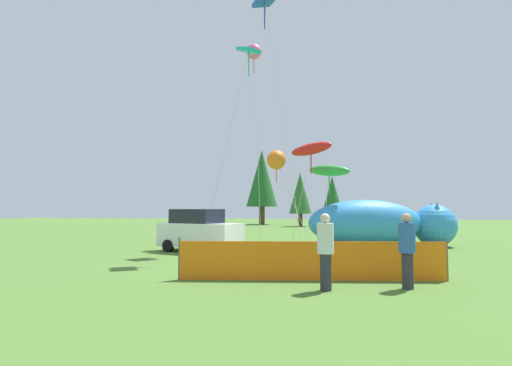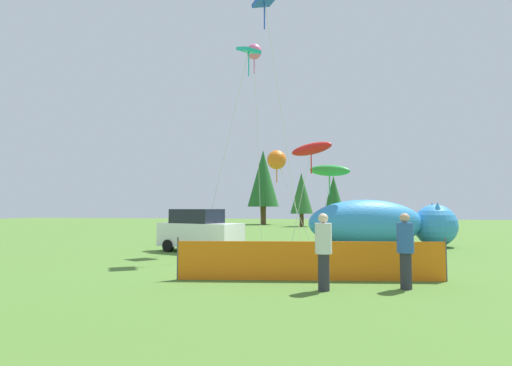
{
  "view_description": "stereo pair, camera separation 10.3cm",
  "coord_description": "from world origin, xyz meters",
  "px_view_note": "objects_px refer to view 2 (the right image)",
  "views": [
    {
      "loc": [
        2.38,
        -15.24,
        2.0
      ],
      "look_at": [
        -1.03,
        3.7,
        3.22
      ],
      "focal_mm": 28.0,
      "sensor_mm": 36.0,
      "label": 1
    },
    {
      "loc": [
        2.48,
        -15.22,
        2.0
      ],
      "look_at": [
        -1.03,
        3.7,
        3.22
      ],
      "focal_mm": 28.0,
      "sensor_mm": 36.0,
      "label": 2
    }
  ],
  "objects_px": {
    "spectator_in_blue_shirt": "(405,247)",
    "kite_green_fish": "(329,171)",
    "parked_car": "(199,231)",
    "kite_pink_octopus": "(254,53)",
    "folding_chair": "(354,252)",
    "kite_teal_diamond": "(248,55)",
    "kite_red_lizard": "(311,149)",
    "kite_orange_flower": "(277,160)",
    "spectator_in_red_shirt": "(323,248)",
    "inflatable_cat": "(380,225)",
    "kite_blue_box": "(265,7)"
  },
  "relations": [
    {
      "from": "spectator_in_red_shirt",
      "to": "kite_pink_octopus",
      "type": "distance_m",
      "value": 16.43
    },
    {
      "from": "spectator_in_red_shirt",
      "to": "spectator_in_blue_shirt",
      "type": "xyz_separation_m",
      "value": [
        2.01,
        0.56,
        0.0
      ]
    },
    {
      "from": "parked_car",
      "to": "spectator_in_blue_shirt",
      "type": "relative_size",
      "value": 2.26
    },
    {
      "from": "kite_red_lizard",
      "to": "kite_orange_flower",
      "type": "relative_size",
      "value": 1.05
    },
    {
      "from": "kite_blue_box",
      "to": "inflatable_cat",
      "type": "bearing_deg",
      "value": 40.18
    },
    {
      "from": "parked_car",
      "to": "folding_chair",
      "type": "relative_size",
      "value": 4.78
    },
    {
      "from": "kite_pink_octopus",
      "to": "kite_green_fish",
      "type": "xyz_separation_m",
      "value": [
        4.24,
        -0.71,
        -7.06
      ]
    },
    {
      "from": "spectator_in_blue_shirt",
      "to": "kite_teal_diamond",
      "type": "height_order",
      "value": "kite_teal_diamond"
    },
    {
      "from": "folding_chair",
      "to": "kite_red_lizard",
      "type": "height_order",
      "value": "kite_red_lizard"
    },
    {
      "from": "kite_orange_flower",
      "to": "folding_chair",
      "type": "bearing_deg",
      "value": -66.08
    },
    {
      "from": "inflatable_cat",
      "to": "kite_orange_flower",
      "type": "xyz_separation_m",
      "value": [
        -5.49,
        0.75,
        3.61
      ]
    },
    {
      "from": "folding_chair",
      "to": "kite_pink_octopus",
      "type": "distance_m",
      "value": 14.37
    },
    {
      "from": "inflatable_cat",
      "to": "kite_teal_diamond",
      "type": "xyz_separation_m",
      "value": [
        -6.46,
        -2.76,
        8.44
      ]
    },
    {
      "from": "kite_teal_diamond",
      "to": "kite_pink_octopus",
      "type": "relative_size",
      "value": 0.87
    },
    {
      "from": "spectator_in_red_shirt",
      "to": "kite_blue_box",
      "type": "xyz_separation_m",
      "value": [
        -2.58,
        7.16,
        10.0
      ]
    },
    {
      "from": "inflatable_cat",
      "to": "parked_car",
      "type": "bearing_deg",
      "value": -170.03
    },
    {
      "from": "kite_teal_diamond",
      "to": "kite_orange_flower",
      "type": "bearing_deg",
      "value": 74.68
    },
    {
      "from": "parked_car",
      "to": "kite_blue_box",
      "type": "height_order",
      "value": "kite_blue_box"
    },
    {
      "from": "kite_pink_octopus",
      "to": "spectator_in_blue_shirt",
      "type": "bearing_deg",
      "value": -62.68
    },
    {
      "from": "spectator_in_blue_shirt",
      "to": "spectator_in_red_shirt",
      "type": "bearing_deg",
      "value": -164.3
    },
    {
      "from": "kite_green_fish",
      "to": "spectator_in_blue_shirt",
      "type": "bearing_deg",
      "value": -80.53
    },
    {
      "from": "spectator_in_red_shirt",
      "to": "kite_blue_box",
      "type": "bearing_deg",
      "value": 109.85
    },
    {
      "from": "inflatable_cat",
      "to": "kite_green_fish",
      "type": "height_order",
      "value": "kite_green_fish"
    },
    {
      "from": "spectator_in_red_shirt",
      "to": "kite_blue_box",
      "type": "distance_m",
      "value": 12.56
    },
    {
      "from": "kite_red_lizard",
      "to": "kite_blue_box",
      "type": "height_order",
      "value": "kite_blue_box"
    },
    {
      "from": "parked_car",
      "to": "kite_pink_octopus",
      "type": "relative_size",
      "value": 0.37
    },
    {
      "from": "spectator_in_blue_shirt",
      "to": "kite_green_fish",
      "type": "distance_m",
      "value": 11.62
    },
    {
      "from": "kite_teal_diamond",
      "to": "kite_orange_flower",
      "type": "distance_m",
      "value": 6.04
    },
    {
      "from": "folding_chair",
      "to": "kite_blue_box",
      "type": "xyz_separation_m",
      "value": [
        -3.54,
        3.18,
        10.5
      ]
    },
    {
      "from": "parked_car",
      "to": "kite_blue_box",
      "type": "xyz_separation_m",
      "value": [
        3.21,
        -0.63,
        10.06
      ]
    },
    {
      "from": "parked_car",
      "to": "spectator_in_red_shirt",
      "type": "xyz_separation_m",
      "value": [
        5.8,
        -7.79,
        0.07
      ]
    },
    {
      "from": "kite_orange_flower",
      "to": "inflatable_cat",
      "type": "bearing_deg",
      "value": -7.74
    },
    {
      "from": "spectator_in_blue_shirt",
      "to": "kite_green_fish",
      "type": "xyz_separation_m",
      "value": [
        -1.85,
        11.08,
        2.99
      ]
    },
    {
      "from": "parked_car",
      "to": "spectator_in_red_shirt",
      "type": "height_order",
      "value": "parked_car"
    },
    {
      "from": "folding_chair",
      "to": "inflatable_cat",
      "type": "relative_size",
      "value": 0.11
    },
    {
      "from": "kite_green_fish",
      "to": "kite_orange_flower",
      "type": "bearing_deg",
      "value": 165.82
    },
    {
      "from": "kite_green_fish",
      "to": "kite_red_lizard",
      "type": "bearing_deg",
      "value": -144.73
    },
    {
      "from": "spectator_in_red_shirt",
      "to": "kite_orange_flower",
      "type": "bearing_deg",
      "value": 102.64
    },
    {
      "from": "spectator_in_blue_shirt",
      "to": "kite_red_lizard",
      "type": "height_order",
      "value": "kite_red_lizard"
    },
    {
      "from": "inflatable_cat",
      "to": "spectator_in_blue_shirt",
      "type": "distance_m",
      "value": 11.09
    },
    {
      "from": "kite_teal_diamond",
      "to": "inflatable_cat",
      "type": "bearing_deg",
      "value": 23.16
    },
    {
      "from": "kite_teal_diamond",
      "to": "kite_green_fish",
      "type": "xyz_separation_m",
      "value": [
        3.9,
        2.77,
        -5.56
      ]
    },
    {
      "from": "kite_teal_diamond",
      "to": "kite_red_lizard",
      "type": "relative_size",
      "value": 1.79
    },
    {
      "from": "kite_teal_diamond",
      "to": "kite_red_lizard",
      "type": "height_order",
      "value": "kite_teal_diamond"
    },
    {
      "from": "spectator_in_blue_shirt",
      "to": "kite_teal_diamond",
      "type": "bearing_deg",
      "value": 124.67
    },
    {
      "from": "spectator_in_red_shirt",
      "to": "kite_teal_diamond",
      "type": "bearing_deg",
      "value": 112.85
    },
    {
      "from": "folding_chair",
      "to": "kite_teal_diamond",
      "type": "distance_m",
      "value": 11.31
    },
    {
      "from": "spectator_in_red_shirt",
      "to": "kite_orange_flower",
      "type": "distance_m",
      "value": 13.22
    },
    {
      "from": "parked_car",
      "to": "kite_blue_box",
      "type": "distance_m",
      "value": 10.58
    },
    {
      "from": "kite_orange_flower",
      "to": "kite_blue_box",
      "type": "height_order",
      "value": "kite_blue_box"
    }
  ]
}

